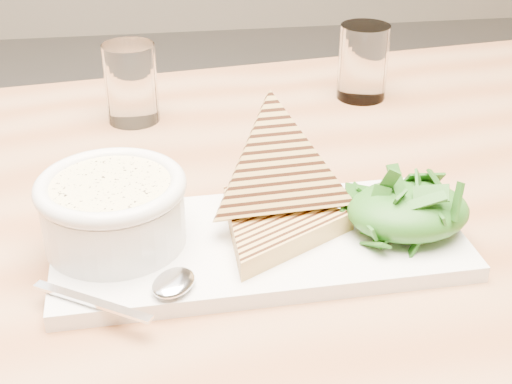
{
  "coord_description": "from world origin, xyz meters",
  "views": [
    {
      "loc": [
        -0.09,
        -0.63,
        1.1
      ],
      "look_at": [
        -0.01,
        -0.08,
        0.78
      ],
      "focal_mm": 50.0,
      "sensor_mm": 36.0,
      "label": 1
    }
  ],
  "objects": [
    {
      "name": "soup_bowl",
      "position": [
        -0.13,
        -0.09,
        0.77
      ],
      "size": [
        0.12,
        0.12,
        0.05
      ],
      "primitive_type": "cylinder",
      "color": "white",
      "rests_on": "platter"
    },
    {
      "name": "sandwich_flat",
      "position": [
        0.01,
        -0.1,
        0.76
      ],
      "size": [
        0.2,
        0.2,
        0.02
      ],
      "primitive_type": null,
      "rotation": [
        0.0,
        0.0,
        0.53
      ],
      "color": "tan",
      "rests_on": "platter"
    },
    {
      "name": "glass_far",
      "position": [
        0.18,
        0.25,
        0.78
      ],
      "size": [
        0.07,
        0.07,
        0.1
      ],
      "primitive_type": "cylinder",
      "color": "white",
      "rests_on": "table_top"
    },
    {
      "name": "spoon_handle",
      "position": [
        -0.15,
        -0.18,
        0.75
      ],
      "size": [
        0.1,
        0.07,
        0.0
      ],
      "primitive_type": "cube",
      "rotation": [
        0.0,
        0.0,
        -0.57
      ],
      "color": "silver",
      "rests_on": "platter"
    },
    {
      "name": "arugula_pile",
      "position": [
        0.13,
        -0.11,
        0.77
      ],
      "size": [
        0.11,
        0.1,
        0.05
      ],
      "primitive_type": null,
      "color": "#346E23",
      "rests_on": "platter"
    },
    {
      "name": "sandwich_lean",
      "position": [
        0.02,
        -0.07,
        0.8
      ],
      "size": [
        0.16,
        0.17,
        0.17
      ],
      "primitive_type": null,
      "rotation": [
        0.93,
        0.0,
        0.07
      ],
      "color": "tan",
      "rests_on": "sandwich_flat"
    },
    {
      "name": "glass_near",
      "position": [
        -0.12,
        0.22,
        0.78
      ],
      "size": [
        0.06,
        0.06,
        0.1
      ],
      "primitive_type": "cylinder",
      "color": "white",
      "rests_on": "table_top"
    },
    {
      "name": "spoon_bowl",
      "position": [
        -0.09,
        -0.16,
        0.75
      ],
      "size": [
        0.05,
        0.05,
        0.01
      ],
      "primitive_type": "ellipsoid",
      "rotation": [
        0.0,
        0.0,
        -0.57
      ],
      "color": "silver",
      "rests_on": "platter"
    },
    {
      "name": "table_top",
      "position": [
        -0.02,
        -0.02,
        0.71
      ],
      "size": [
        1.33,
        0.97,
        0.04
      ],
      "primitive_type": "cube",
      "rotation": [
        0.0,
        0.0,
        0.12
      ],
      "color": "#A6754E",
      "rests_on": "ground"
    },
    {
      "name": "bowl_rim",
      "position": [
        -0.13,
        -0.09,
        0.8
      ],
      "size": [
        0.13,
        0.13,
        0.01
      ],
      "primitive_type": "torus",
      "color": "white",
      "rests_on": "soup_bowl"
    },
    {
      "name": "soup",
      "position": [
        -0.13,
        -0.09,
        0.8
      ],
      "size": [
        0.11,
        0.11,
        0.01
      ],
      "primitive_type": "cylinder",
      "color": "#FAE8A5",
      "rests_on": "soup_bowl"
    },
    {
      "name": "platter",
      "position": [
        -0.01,
        -0.1,
        0.74
      ],
      "size": [
        0.37,
        0.18,
        0.02
      ],
      "primitive_type": "cube",
      "rotation": [
        0.0,
        0.0,
        0.03
      ],
      "color": "white",
      "rests_on": "table_top"
    },
    {
      "name": "salad_base",
      "position": [
        0.13,
        -0.11,
        0.77
      ],
      "size": [
        0.11,
        0.09,
        0.04
      ],
      "primitive_type": "ellipsoid",
      "color": "#11450D",
      "rests_on": "platter"
    }
  ]
}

